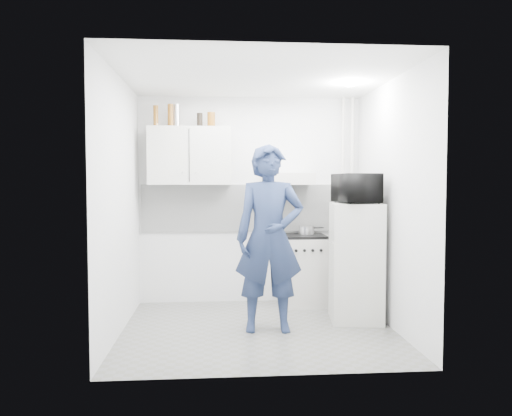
{
  "coord_description": "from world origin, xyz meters",
  "views": [
    {
      "loc": [
        -0.42,
        -5.09,
        1.53
      ],
      "look_at": [
        0.0,
        0.3,
        1.25
      ],
      "focal_mm": 35.0,
      "sensor_mm": 36.0,
      "label": 1
    }
  ],
  "objects": [
    {
      "name": "microwave",
      "position": [
        1.1,
        0.25,
        1.46
      ],
      "size": [
        0.62,
        0.45,
        0.32
      ],
      "primitive_type": "imported",
      "rotation": [
        0.0,
        0.0,
        1.67
      ],
      "color": "black",
      "rests_on": "fridge"
    },
    {
      "name": "backsplash",
      "position": [
        0.0,
        1.24,
        1.2
      ],
      "size": [
        2.74,
        0.03,
        0.6
      ],
      "primitive_type": "cube",
      "color": "white",
      "rests_on": "wall_back"
    },
    {
      "name": "saucepan",
      "position": [
        0.7,
        1.07,
        0.93
      ],
      "size": [
        0.18,
        0.18,
        0.1
      ],
      "primitive_type": "cylinder",
      "color": "silver",
      "rests_on": "stove_top"
    },
    {
      "name": "canister_a",
      "position": [
        -0.63,
        1.07,
        2.29
      ],
      "size": [
        0.07,
        0.07,
        0.17
      ],
      "primitive_type": "cylinder",
      "color": "black",
      "rests_on": "upper_cabinet"
    },
    {
      "name": "person",
      "position": [
        0.11,
        -0.03,
        0.96
      ],
      "size": [
        0.71,
        0.48,
        1.92
      ],
      "primitive_type": "imported",
      "rotation": [
        0.0,
        0.0,
        -0.03
      ],
      "color": "#1F2D4E",
      "rests_on": "floor"
    },
    {
      "name": "upper_cabinet",
      "position": [
        -0.75,
        1.07,
        1.85
      ],
      "size": [
        1.0,
        0.35,
        0.7
      ],
      "primitive_type": "cube",
      "color": "beige",
      "rests_on": "wall_back"
    },
    {
      "name": "bottle_c",
      "position": [
        -0.91,
        1.07,
        2.34
      ],
      "size": [
        0.07,
        0.07,
        0.28
      ],
      "primitive_type": "cylinder",
      "color": "silver",
      "rests_on": "upper_cabinet"
    },
    {
      "name": "canister_b",
      "position": [
        -0.49,
        1.07,
        2.29
      ],
      "size": [
        0.1,
        0.1,
        0.18
      ],
      "primitive_type": "cylinder",
      "color": "brown",
      "rests_on": "upper_cabinet"
    },
    {
      "name": "ceiling_spot_fixture",
      "position": [
        1.0,
        0.2,
        2.57
      ],
      "size": [
        0.1,
        0.1,
        0.02
      ],
      "primitive_type": "cylinder",
      "color": "white",
      "rests_on": "ceiling"
    },
    {
      "name": "fridge",
      "position": [
        1.1,
        0.25,
        0.65
      ],
      "size": [
        0.6,
        0.6,
        1.3
      ],
      "primitive_type": "cube",
      "rotation": [
        0.0,
        0.0,
        -0.12
      ],
      "color": "beige",
      "rests_on": "floor"
    },
    {
      "name": "wall_left",
      "position": [
        -1.4,
        0.0,
        1.3
      ],
      "size": [
        0.0,
        2.6,
        2.6
      ],
      "primitive_type": "plane",
      "rotation": [
        1.57,
        0.0,
        1.57
      ],
      "color": "silver",
      "rests_on": "floor"
    },
    {
      "name": "bottle_b",
      "position": [
        -0.98,
        1.07,
        2.34
      ],
      "size": [
        0.07,
        0.07,
        0.28
      ],
      "primitive_type": "cylinder",
      "color": "brown",
      "rests_on": "upper_cabinet"
    },
    {
      "name": "wall_right",
      "position": [
        1.4,
        0.0,
        1.3
      ],
      "size": [
        0.0,
        2.6,
        2.6
      ],
      "primitive_type": "plane",
      "rotation": [
        1.57,
        0.0,
        -1.57
      ],
      "color": "silver",
      "rests_on": "floor"
    },
    {
      "name": "stove",
      "position": [
        0.66,
        1.0,
        0.42
      ],
      "size": [
        0.53,
        0.53,
        0.85
      ],
      "primitive_type": "cube",
      "color": "silver",
      "rests_on": "floor"
    },
    {
      "name": "pipe_a",
      "position": [
        1.3,
        1.17,
        1.3
      ],
      "size": [
        0.05,
        0.05,
        2.6
      ],
      "primitive_type": "cylinder",
      "color": "silver",
      "rests_on": "floor"
    },
    {
      "name": "pipe_b",
      "position": [
        1.18,
        1.17,
        1.3
      ],
      "size": [
        0.04,
        0.04,
        2.6
      ],
      "primitive_type": "cylinder",
      "color": "silver",
      "rests_on": "floor"
    },
    {
      "name": "range_hood",
      "position": [
        0.45,
        1.0,
        1.57
      ],
      "size": [
        0.6,
        0.5,
        0.14
      ],
      "primitive_type": "cube",
      "color": "silver",
      "rests_on": "wall_back"
    },
    {
      "name": "floor",
      "position": [
        0.0,
        0.0,
        0.0
      ],
      "size": [
        2.8,
        2.8,
        0.0
      ],
      "primitive_type": "plane",
      "color": "#5F5F55",
      "rests_on": "ground"
    },
    {
      "name": "ceiling",
      "position": [
        0.0,
        0.0,
        2.6
      ],
      "size": [
        2.8,
        2.8,
        0.0
      ],
      "primitive_type": "plane",
      "color": "white",
      "rests_on": "wall_back"
    },
    {
      "name": "wall_back",
      "position": [
        0.0,
        1.25,
        1.3
      ],
      "size": [
        2.8,
        0.0,
        2.8
      ],
      "primitive_type": "plane",
      "rotation": [
        1.57,
        0.0,
        0.0
      ],
      "color": "silver",
      "rests_on": "floor"
    },
    {
      "name": "bottle_a",
      "position": [
        -1.16,
        1.07,
        2.33
      ],
      "size": [
        0.06,
        0.06,
        0.26
      ],
      "primitive_type": "cylinder",
      "color": "brown",
      "rests_on": "upper_cabinet"
    },
    {
      "name": "stove_top",
      "position": [
        0.66,
        1.0,
        0.86
      ],
      "size": [
        0.51,
        0.51,
        0.03
      ],
      "primitive_type": "cube",
      "color": "black",
      "rests_on": "stove"
    }
  ]
}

